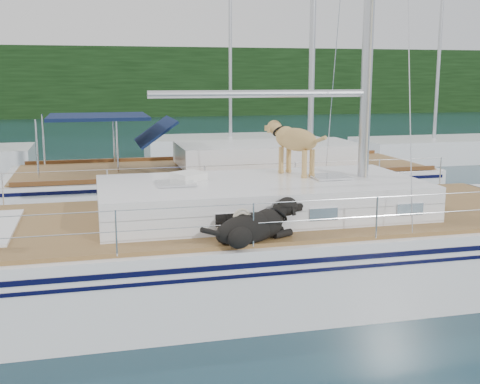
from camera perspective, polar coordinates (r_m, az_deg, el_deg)
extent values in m
plane|color=black|center=(10.08, -2.52, -9.31)|extent=(120.00, 120.00, 0.00)
cube|color=black|center=(54.31, -12.18, 10.15)|extent=(90.00, 3.00, 6.00)
cube|color=#595147|center=(55.58, -12.12, 7.69)|extent=(92.00, 1.00, 1.20)
cube|color=white|center=(9.92, -2.54, -6.60)|extent=(12.00, 3.80, 1.40)
cube|color=olive|center=(9.73, -2.58, -2.49)|extent=(11.52, 3.50, 0.06)
cube|color=white|center=(9.84, 1.98, -0.51)|extent=(5.20, 2.50, 0.55)
cylinder|color=silver|center=(9.65, 2.04, 9.29)|extent=(3.60, 0.12, 0.12)
cylinder|color=silver|center=(7.93, -0.11, -1.19)|extent=(10.56, 0.01, 0.01)
cylinder|color=silver|center=(11.30, -4.36, 2.42)|extent=(10.56, 0.01, 0.01)
cube|color=#1D2FB5|center=(10.90, -6.31, -0.80)|extent=(0.64, 0.50, 0.04)
cube|color=white|center=(9.91, -4.85, 1.51)|extent=(0.62, 0.59, 0.12)
torus|color=beige|center=(8.06, 0.18, -2.45)|extent=(0.32, 0.10, 0.32)
cube|color=white|center=(16.04, -1.49, 0.00)|extent=(11.00, 3.50, 1.30)
cube|color=olive|center=(15.93, -1.50, 2.30)|extent=(10.56, 3.29, 0.06)
cube|color=white|center=(16.18, 2.65, 3.68)|extent=(4.80, 2.30, 0.55)
cube|color=#101F46|center=(15.41, -13.32, 6.96)|extent=(2.40, 2.30, 0.08)
cube|color=white|center=(26.13, -0.90, 4.13)|extent=(7.20, 3.00, 1.10)
cylinder|color=silver|center=(26.07, -0.94, 16.44)|extent=(0.14, 0.14, 11.00)
cube|color=white|center=(26.41, 17.84, 3.68)|extent=(6.40, 3.00, 1.10)
cylinder|color=silver|center=(26.35, 18.58, 15.84)|extent=(0.14, 0.14, 11.00)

